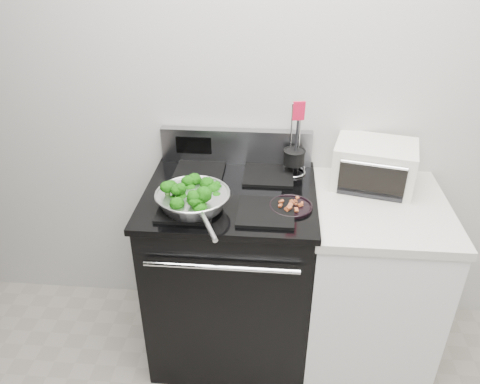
# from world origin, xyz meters

# --- Properties ---
(back_wall) EXTENTS (4.00, 0.02, 2.70)m
(back_wall) POSITION_xyz_m (0.00, 1.75, 1.35)
(back_wall) COLOR #B5B3AC
(back_wall) RESTS_ON ground
(gas_range) EXTENTS (0.79, 0.69, 1.13)m
(gas_range) POSITION_xyz_m (-0.30, 1.41, 0.49)
(gas_range) COLOR black
(gas_range) RESTS_ON floor
(counter) EXTENTS (0.62, 0.68, 0.92)m
(counter) POSITION_xyz_m (0.39, 1.41, 0.46)
(counter) COLOR white
(counter) RESTS_ON floor
(skillet) EXTENTS (0.32, 0.49, 0.07)m
(skillet) POSITION_xyz_m (-0.44, 1.25, 1.00)
(skillet) COLOR silver
(skillet) RESTS_ON gas_range
(broccoli_pile) EXTENTS (0.25, 0.25, 0.09)m
(broccoli_pile) POSITION_xyz_m (-0.44, 1.25, 1.02)
(broccoli_pile) COLOR black
(broccoli_pile) RESTS_ON skillet
(bacon_plate) EXTENTS (0.19, 0.19, 0.04)m
(bacon_plate) POSITION_xyz_m (-0.02, 1.30, 0.97)
(bacon_plate) COLOR black
(bacon_plate) RESTS_ON gas_range
(utensil_holder) EXTENTS (0.12, 0.12, 0.37)m
(utensil_holder) POSITION_xyz_m (-0.01, 1.62, 1.02)
(utensil_holder) COLOR silver
(utensil_holder) RESTS_ON gas_range
(toaster_oven) EXTENTS (0.42, 0.36, 0.21)m
(toaster_oven) POSITION_xyz_m (0.37, 1.59, 1.03)
(toaster_oven) COLOR white
(toaster_oven) RESTS_ON counter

